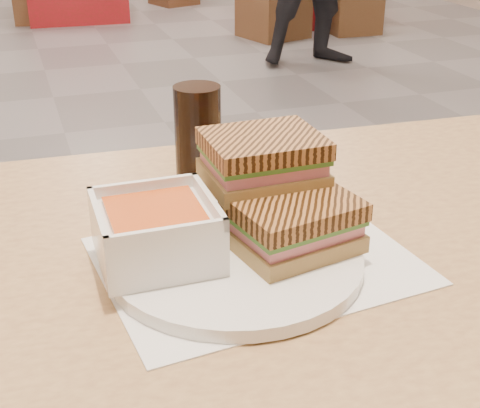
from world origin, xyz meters
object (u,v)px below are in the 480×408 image
object	(u,v)px
main_table	(274,324)
cola_glass	(198,135)
panini_lower	(293,223)
bg_chair_1l	(274,5)
soup_bowl	(156,234)
bg_chair_1r	(352,5)
plate	(236,260)

from	to	relation	value
main_table	cola_glass	size ratio (longest dim) A/B	9.01
panini_lower	bg_chair_1l	size ratio (longest dim) A/B	0.28
main_table	panini_lower	xyz separation A→B (m)	(0.00, -0.04, 0.16)
main_table	bg_chair_1l	distance (m)	4.64
main_table	soup_bowl	distance (m)	0.22
main_table	cola_glass	distance (m)	0.28
main_table	bg_chair_1l	xyz separation A→B (m)	(1.70, 4.30, -0.40)
panini_lower	cola_glass	distance (m)	0.25
bg_chair_1l	panini_lower	bearing A→B (deg)	-111.29
soup_bowl	bg_chair_1l	distance (m)	4.73
cola_glass	bg_chair_1l	distance (m)	4.49
bg_chair_1l	bg_chair_1r	bearing A→B (deg)	-2.87
cola_glass	bg_chair_1r	xyz separation A→B (m)	(2.38, 4.07, -0.61)
main_table	bg_chair_1l	size ratio (longest dim) A/B	2.32
bg_chair_1l	plate	bearing A→B (deg)	-112.05
bg_chair_1l	bg_chair_1r	size ratio (longest dim) A/B	1.25
plate	soup_bowl	bearing A→B (deg)	166.26
bg_chair_1r	plate	bearing A→B (deg)	-119.23
main_table	soup_bowl	xyz separation A→B (m)	(-0.14, -0.01, 0.16)
plate	bg_chair_1r	distance (m)	4.97
plate	panini_lower	distance (m)	0.08
plate	cola_glass	distance (m)	0.25
main_table	plate	xyz separation A→B (m)	(-0.06, -0.03, 0.12)
plate	bg_chair_1r	size ratio (longest dim) A/B	0.65
main_table	panini_lower	distance (m)	0.16
bg_chair_1l	bg_chair_1r	distance (m)	0.65
bg_chair_1r	cola_glass	bearing A→B (deg)	-120.37
plate	bg_chair_1r	world-z (taller)	plate
soup_bowl	panini_lower	world-z (taller)	soup_bowl
main_table	bg_chair_1r	xyz separation A→B (m)	(2.35, 4.27, -0.42)
main_table	bg_chair_1r	bearing A→B (deg)	61.20
plate	panini_lower	size ratio (longest dim) A/B	1.89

